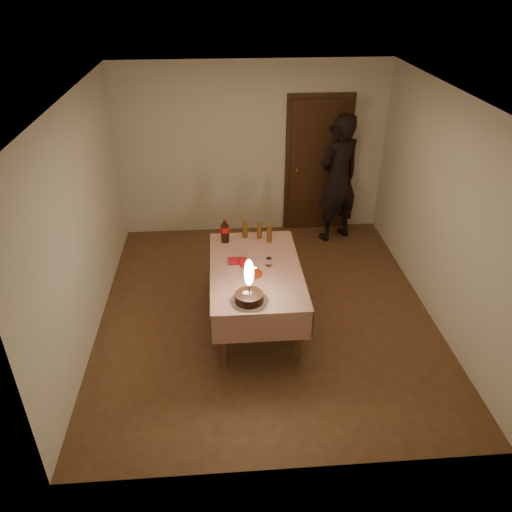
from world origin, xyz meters
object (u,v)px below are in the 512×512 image
cola_bottle (225,230)px  photographer (338,179)px  amber_bottle_mid (260,229)px  amber_bottle_left (245,229)px  dining_table (256,275)px  birthday_cake (249,292)px  red_plate (253,274)px  red_cup (243,262)px  amber_bottle_right (269,233)px  clear_cup (269,262)px

cola_bottle → photographer: photographer is taller
amber_bottle_mid → photographer: (1.28, 1.37, 0.09)m
cola_bottle → amber_bottle_left: (0.25, 0.09, -0.03)m
dining_table → amber_bottle_left: size_ratio=6.75×
dining_table → birthday_cake: size_ratio=3.52×
dining_table → cola_bottle: (-0.33, 0.64, 0.26)m
red_plate → red_cup: 0.20m
cola_bottle → amber_bottle_right: (0.54, -0.04, -0.03)m
amber_bottle_mid → photographer: 1.87m
red_cup → amber_bottle_mid: 0.71m
amber_bottle_mid → amber_bottle_left: bearing=170.4°
dining_table → red_cup: 0.21m
amber_bottle_mid → photographer: bearing=46.9°
clear_cup → cola_bottle: 0.77m
photographer → amber_bottle_right: bearing=-128.4°
dining_table → amber_bottle_mid: 0.74m
birthday_cake → amber_bottle_right: birthday_cake is taller
dining_table → red_plate: size_ratio=7.82×
red_cup → red_plate: bearing=-61.4°
photographer → red_cup: bearing=-126.8°
amber_bottle_mid → photographer: photographer is taller
birthday_cake → red_cup: (-0.02, 0.68, -0.06)m
dining_table → amber_bottle_right: (0.21, 0.60, 0.22)m
birthday_cake → clear_cup: bearing=68.7°
clear_cup → amber_bottle_mid: (-0.05, 0.66, 0.07)m
dining_table → amber_bottle_mid: size_ratio=6.75×
dining_table → amber_bottle_mid: amber_bottle_mid is taller
amber_bottle_right → amber_bottle_mid: 0.15m
amber_bottle_left → amber_bottle_mid: bearing=-9.6°
clear_cup → amber_bottle_left: 0.73m
birthday_cake → amber_bottle_left: bearing=88.4°
amber_bottle_mid → clear_cup: bearing=-85.7°
amber_bottle_left → photographer: bearing=42.6°
clear_cup → dining_table: bearing=-164.4°
red_plate → red_cup: red_cup is taller
cola_bottle → red_plate: bearing=-69.9°
red_plate → cola_bottle: bearing=110.1°
dining_table → photographer: size_ratio=0.89×
amber_bottle_left → red_plate: bearing=-87.7°
red_plate → cola_bottle: 0.83m
red_cup → photographer: photographer is taller
cola_bottle → photographer: (1.70, 1.43, 0.05)m
red_plate → amber_bottle_left: 0.87m
clear_cup → cola_bottle: size_ratio=0.28×
amber_bottle_right → photographer: size_ratio=0.13×
dining_table → clear_cup: clear_cup is taller
amber_bottle_left → dining_table: bearing=-84.0°
amber_bottle_right → photographer: bearing=51.6°
dining_table → amber_bottle_mid: (0.10, 0.70, 0.22)m
dining_table → clear_cup: (0.15, 0.04, 0.15)m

